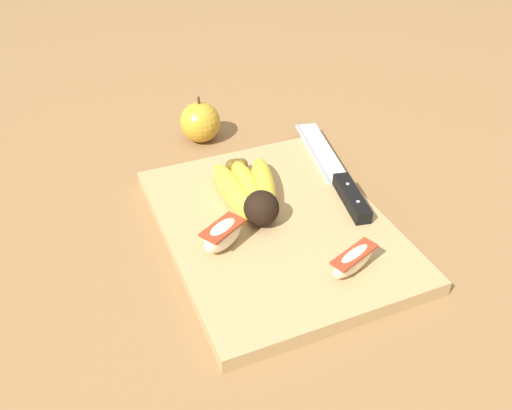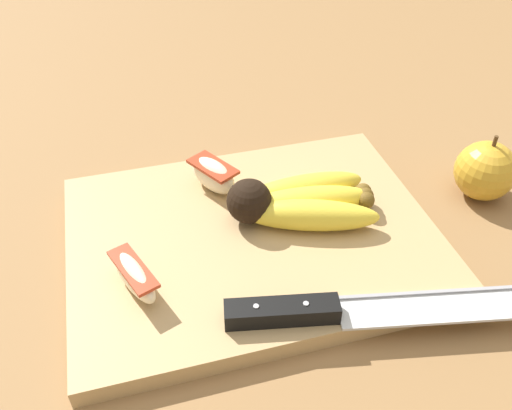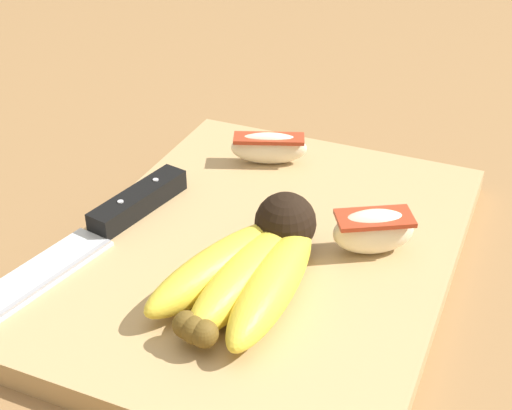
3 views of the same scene
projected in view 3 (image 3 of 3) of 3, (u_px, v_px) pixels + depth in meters
ground_plane at (270, 279)px, 0.57m from camera, size 6.00×6.00×0.00m
cutting_board at (264, 254)px, 0.58m from camera, size 0.37×0.28×0.02m
banana_bunch at (252, 267)px, 0.52m from camera, size 0.16×0.10×0.05m
chefs_knife at (98, 230)px, 0.57m from camera, size 0.28×0.08×0.02m
apple_wedge_near at (269, 147)px, 0.67m from camera, size 0.04×0.07×0.03m
apple_wedge_middle at (373, 230)px, 0.55m from camera, size 0.05×0.07×0.04m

